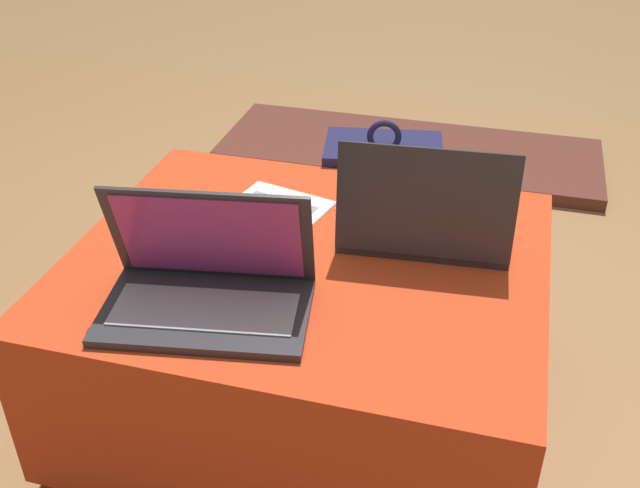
% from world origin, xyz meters
% --- Properties ---
extents(ground_plane, '(14.00, 14.00, 0.00)m').
position_xyz_m(ground_plane, '(0.00, 0.00, 0.00)').
color(ground_plane, '#9E7042').
extents(ottoman, '(0.94, 0.78, 0.42)m').
position_xyz_m(ottoman, '(0.00, 0.00, 0.21)').
color(ottoman, maroon).
rests_on(ottoman, ground_plane).
extents(laptop_near, '(0.40, 0.28, 0.23)m').
position_xyz_m(laptop_near, '(-0.12, -0.21, 0.46)').
color(laptop_near, '#333338').
rests_on(laptop_near, ottoman).
extents(laptop_far, '(0.36, 0.25, 0.24)m').
position_xyz_m(laptop_far, '(0.22, 0.11, 0.47)').
color(laptop_far, '#333338').
rests_on(laptop_far, ottoman).
extents(cell_phone, '(0.12, 0.15, 0.01)m').
position_xyz_m(cell_phone, '(-0.29, -0.00, 0.42)').
color(cell_phone, black).
rests_on(cell_phone, ottoman).
extents(backpack, '(0.32, 0.29, 0.51)m').
position_xyz_m(backpack, '(0.05, 0.52, 0.21)').
color(backpack, '#23234C').
rests_on(backpack, ground_plane).
extents(paper_sheet, '(0.27, 0.34, 0.00)m').
position_xyz_m(paper_sheet, '(-0.13, 0.11, 0.42)').
color(paper_sheet, white).
rests_on(paper_sheet, ottoman).
extents(fireplace_hearth, '(1.40, 0.50, 0.04)m').
position_xyz_m(fireplace_hearth, '(0.00, 1.36, 0.02)').
color(fireplace_hearth, brown).
rests_on(fireplace_hearth, ground_plane).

